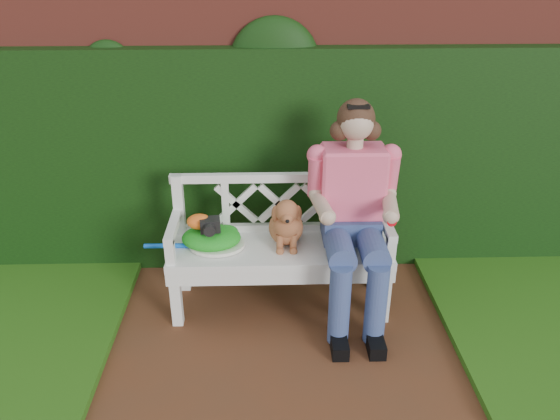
{
  "coord_description": "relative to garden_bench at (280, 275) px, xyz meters",
  "views": [
    {
      "loc": [
        -0.1,
        -2.15,
        2.34
      ],
      "look_at": [
        -0.0,
        1.09,
        0.75
      ],
      "focal_mm": 35.0,
      "sensor_mm": 36.0,
      "label": 1
    }
  ],
  "objects": [
    {
      "name": "brick_wall",
      "position": [
        0.0,
        0.81,
        0.86
      ],
      "size": [
        10.0,
        0.3,
        2.2
      ],
      "primitive_type": "cube",
      "color": "brown",
      "rests_on": "ground"
    },
    {
      "name": "ivy_hedge",
      "position": [
        0.0,
        0.59,
        0.61
      ],
      "size": [
        10.0,
        0.18,
        1.7
      ],
      "primitive_type": "cube",
      "color": "#12350C",
      "rests_on": "ground"
    },
    {
      "name": "garden_bench",
      "position": [
        0.0,
        0.0,
        0.0
      ],
      "size": [
        1.64,
        0.8,
        0.48
      ],
      "primitive_type": null,
      "rotation": [
        0.0,
        0.0,
        0.13
      ],
      "color": "white",
      "rests_on": "ground"
    },
    {
      "name": "seated_woman",
      "position": [
        0.48,
        -0.02,
        0.51
      ],
      "size": [
        0.9,
        1.02,
        1.49
      ],
      "primitive_type": null,
      "rotation": [
        0.0,
        0.0,
        0.39
      ],
      "color": "#CB2143",
      "rests_on": "ground"
    },
    {
      "name": "dog",
      "position": [
        0.04,
        0.01,
        0.43
      ],
      "size": [
        0.3,
        0.38,
        0.38
      ],
      "primitive_type": null,
      "rotation": [
        0.0,
        0.0,
        0.16
      ],
      "color": "#9D673F",
      "rests_on": "garden_bench"
    },
    {
      "name": "tennis_racket",
      "position": [
        -0.46,
        -0.01,
        0.26
      ],
      "size": [
        0.77,
        0.52,
        0.03
      ],
      "primitive_type": null,
      "rotation": [
        0.0,
        0.0,
        -0.34
      ],
      "color": "silver",
      "rests_on": "garden_bench"
    },
    {
      "name": "green_bag",
      "position": [
        -0.46,
        0.01,
        0.31
      ],
      "size": [
        0.46,
        0.39,
        0.14
      ],
      "primitive_type": null,
      "rotation": [
        0.0,
        0.0,
        0.22
      ],
      "color": "#236E28",
      "rests_on": "garden_bench"
    },
    {
      "name": "camera_item",
      "position": [
        -0.46,
        -0.03,
        0.42
      ],
      "size": [
        0.14,
        0.11,
        0.09
      ],
      "primitive_type": "cube",
      "rotation": [
        0.0,
        0.0,
        0.12
      ],
      "color": "black",
      "rests_on": "green_bag"
    },
    {
      "name": "baseball_glove",
      "position": [
        -0.54,
        0.01,
        0.43
      ],
      "size": [
        0.19,
        0.16,
        0.1
      ],
      "primitive_type": "ellipsoid",
      "rotation": [
        0.0,
        0.0,
        0.29
      ],
      "color": "#E35C18",
      "rests_on": "green_bag"
    }
  ]
}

